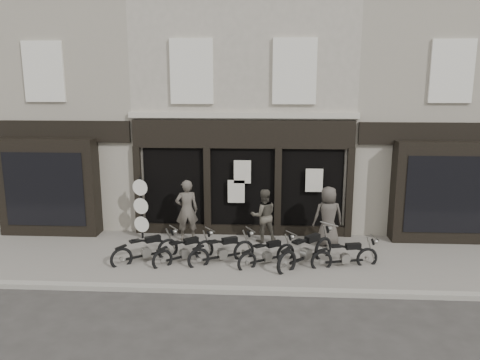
# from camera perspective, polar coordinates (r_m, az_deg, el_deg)

# --- Properties ---
(ground_plane) EXTENTS (90.00, 90.00, 0.00)m
(ground_plane) POSITION_cam_1_polar(r_m,az_deg,el_deg) (12.99, -0.38, -11.19)
(ground_plane) COLOR #2D2B28
(ground_plane) RESTS_ON ground
(pavement) EXTENTS (30.00, 4.20, 0.12)m
(pavement) POSITION_cam_1_polar(r_m,az_deg,el_deg) (13.80, -0.14, -9.49)
(pavement) COLOR slate
(pavement) RESTS_ON ground_plane
(kerb) EXTENTS (30.00, 0.25, 0.13)m
(kerb) POSITION_cam_1_polar(r_m,az_deg,el_deg) (11.83, -0.78, -13.29)
(kerb) COLOR gray
(kerb) RESTS_ON ground_plane
(central_building) EXTENTS (7.30, 6.22, 8.34)m
(central_building) POSITION_cam_1_polar(r_m,az_deg,el_deg) (17.91, 0.84, 8.70)
(central_building) COLOR #A9A091
(central_building) RESTS_ON ground
(neighbour_left) EXTENTS (5.60, 6.73, 8.34)m
(neighbour_left) POSITION_cam_1_polar(r_m,az_deg,el_deg) (19.21, -18.66, 8.18)
(neighbour_left) COLOR gray
(neighbour_left) RESTS_ON ground
(neighbour_right) EXTENTS (5.60, 6.73, 8.34)m
(neighbour_right) POSITION_cam_1_polar(r_m,az_deg,el_deg) (18.69, 20.87, 7.94)
(neighbour_right) COLOR gray
(neighbour_right) RESTS_ON ground
(motorcycle_0) EXTENTS (1.75, 1.38, 0.97)m
(motorcycle_0) POSITION_cam_1_polar(r_m,az_deg,el_deg) (13.64, -11.39, -8.55)
(motorcycle_0) COLOR black
(motorcycle_0) RESTS_ON ground
(motorcycle_1) EXTENTS (1.65, 1.38, 0.93)m
(motorcycle_1) POSITION_cam_1_polar(r_m,az_deg,el_deg) (13.42, -6.77, -8.81)
(motorcycle_1) COLOR black
(motorcycle_1) RESTS_ON ground
(motorcycle_2) EXTENTS (1.85, 1.23, 0.97)m
(motorcycle_2) POSITION_cam_1_polar(r_m,az_deg,el_deg) (13.29, -2.15, -8.86)
(motorcycle_2) COLOR black
(motorcycle_2) RESTS_ON ground
(motorcycle_3) EXTENTS (1.66, 1.25, 0.90)m
(motorcycle_3) POSITION_cam_1_polar(r_m,az_deg,el_deg) (13.17, 3.37, -9.20)
(motorcycle_3) COLOR black
(motorcycle_3) RESTS_ON ground
(motorcycle_4) EXTENTS (1.79, 1.81, 1.10)m
(motorcycle_4) POSITION_cam_1_polar(r_m,az_deg,el_deg) (13.25, 8.09, -8.82)
(motorcycle_4) COLOR black
(motorcycle_4) RESTS_ON ground
(motorcycle_5) EXTENTS (1.90, 0.72, 0.93)m
(motorcycle_5) POSITION_cam_1_polar(r_m,az_deg,el_deg) (13.31, 12.72, -9.22)
(motorcycle_5) COLOR black
(motorcycle_5) RESTS_ON ground
(man_left) EXTENTS (0.82, 0.64, 1.96)m
(man_left) POSITION_cam_1_polar(r_m,az_deg,el_deg) (14.93, -6.51, -3.67)
(man_left) COLOR #4A443D
(man_left) RESTS_ON pavement
(man_centre) EXTENTS (0.95, 0.81, 1.69)m
(man_centre) POSITION_cam_1_polar(r_m,az_deg,el_deg) (14.76, 2.88, -4.34)
(man_centre) COLOR #474339
(man_centre) RESTS_ON pavement
(man_right) EXTENTS (0.99, 0.73, 1.86)m
(man_right) POSITION_cam_1_polar(r_m,az_deg,el_deg) (14.62, 10.69, -4.37)
(man_right) COLOR #423C37
(man_right) RESTS_ON pavement
(advert_sign_post) EXTENTS (0.52, 0.34, 2.15)m
(advert_sign_post) POSITION_cam_1_polar(r_m,az_deg,el_deg) (15.29, -11.95, -3.71)
(advert_sign_post) COLOR black
(advert_sign_post) RESTS_ON ground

